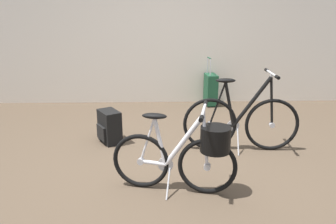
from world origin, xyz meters
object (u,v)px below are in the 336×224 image
at_px(display_bike_left, 241,121).
at_px(backpack_on_floor, 109,127).
at_px(rolling_suitcase, 211,89).
at_px(folding_bike_foreground, 188,152).

distance_m(display_bike_left, backpack_on_floor, 1.59).
distance_m(display_bike_left, rolling_suitcase, 1.96).
height_order(folding_bike_foreground, backpack_on_floor, folding_bike_foreground).
height_order(rolling_suitcase, backpack_on_floor, rolling_suitcase).
relative_size(folding_bike_foreground, display_bike_left, 0.83).
bearing_deg(rolling_suitcase, folding_bike_foreground, -102.76).
xyz_separation_m(folding_bike_foreground, display_bike_left, (0.70, 0.93, -0.03)).
height_order(folding_bike_foreground, display_bike_left, display_bike_left).
bearing_deg(display_bike_left, rolling_suitcase, 91.28).
bearing_deg(rolling_suitcase, backpack_on_floor, -132.16).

